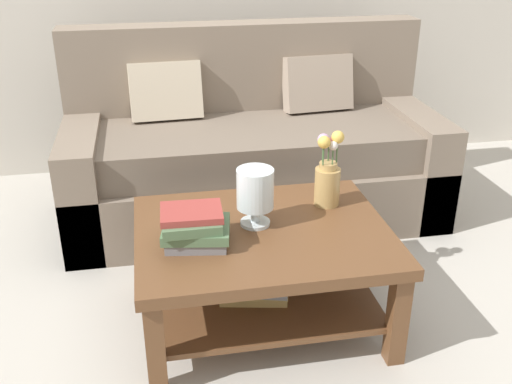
{
  "coord_description": "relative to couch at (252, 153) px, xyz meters",
  "views": [
    {
      "loc": [
        -0.44,
        -2.39,
        1.63
      ],
      "look_at": [
        -0.02,
        -0.14,
        0.55
      ],
      "focal_mm": 41.78,
      "sensor_mm": 36.0,
      "label": 1
    }
  ],
  "objects": [
    {
      "name": "couch",
      "position": [
        0.0,
        0.0,
        0.0
      ],
      "size": [
        2.09,
        0.9,
        1.06
      ],
      "color": "#7A6B5B",
      "rests_on": "ground"
    },
    {
      "name": "ground_plane",
      "position": [
        -0.13,
        -0.78,
        -0.36
      ],
      "size": [
        10.0,
        10.0,
        0.0
      ],
      "primitive_type": "plane",
      "color": "#B7B2A8"
    },
    {
      "name": "flower_pitcher",
      "position": [
        0.17,
        -0.9,
        0.23
      ],
      "size": [
        0.12,
        0.11,
        0.34
      ],
      "color": "tan",
      "rests_on": "coffee_table"
    },
    {
      "name": "glass_hurricane_vase",
      "position": [
        -0.17,
        -1.02,
        0.24
      ],
      "size": [
        0.15,
        0.15,
        0.25
      ],
      "color": "silver",
      "rests_on": "coffee_table"
    },
    {
      "name": "book_stack_main",
      "position": [
        -0.43,
        -1.13,
        0.16
      ],
      "size": [
        0.29,
        0.26,
        0.14
      ],
      "color": "slate",
      "rests_on": "coffee_table"
    },
    {
      "name": "coffee_table",
      "position": [
        -0.15,
        -1.08,
        -0.04
      ],
      "size": [
        1.04,
        0.82,
        0.45
      ],
      "color": "brown",
      "rests_on": "ground"
    }
  ]
}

